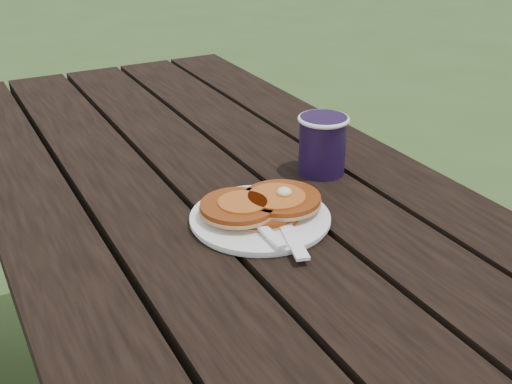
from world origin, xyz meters
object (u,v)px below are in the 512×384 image
plate (260,219)px  coffee_cup (323,142)px  pancake_stack (262,205)px  picnic_table (239,376)px

plate → coffee_cup: coffee_cup is taller
plate → pancake_stack: 0.02m
pancake_stack → coffee_cup: size_ratio=1.81×
pancake_stack → coffee_cup: (0.18, 0.10, 0.04)m
coffee_cup → pancake_stack: bearing=-150.1°
coffee_cup → plate: bearing=-149.3°
pancake_stack → coffee_cup: coffee_cup is taller
pancake_stack → picnic_table: bearing=94.3°
picnic_table → plate: 0.40m
plate → pancake_stack: bearing=48.0°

